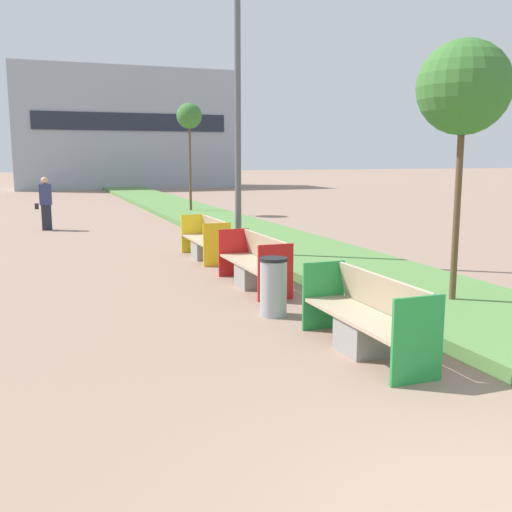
{
  "coord_description": "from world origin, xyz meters",
  "views": [
    {
      "loc": [
        -2.76,
        -2.5,
        2.37
      ],
      "look_at": [
        0.9,
        7.35,
        0.6
      ],
      "focal_mm": 42.0,
      "sensor_mm": 36.0,
      "label": 1
    }
  ],
  "objects_px": {
    "bench_green_frame": "(366,322)",
    "sapling_tree_near": "(464,89)",
    "bench_red_frame": "(255,267)",
    "sapling_tree_far": "(189,118)",
    "pedestrian_walking": "(46,203)",
    "bench_yellow_frame": "(206,243)",
    "litter_bin": "(273,287)",
    "street_lamp_post": "(238,63)"
  },
  "relations": [
    {
      "from": "bench_yellow_frame",
      "to": "litter_bin",
      "type": "distance_m",
      "value": 5.23
    },
    {
      "from": "sapling_tree_far",
      "to": "bench_green_frame",
      "type": "bearing_deg",
      "value": -97.39
    },
    {
      "from": "bench_green_frame",
      "to": "sapling_tree_near",
      "type": "bearing_deg",
      "value": 29.3
    },
    {
      "from": "bench_yellow_frame",
      "to": "litter_bin",
      "type": "bearing_deg",
      "value": -94.67
    },
    {
      "from": "bench_red_frame",
      "to": "street_lamp_post",
      "type": "distance_m",
      "value": 4.86
    },
    {
      "from": "bench_yellow_frame",
      "to": "litter_bin",
      "type": "height_order",
      "value": "bench_yellow_frame"
    },
    {
      "from": "bench_yellow_frame",
      "to": "bench_red_frame",
      "type": "bearing_deg",
      "value": -89.96
    },
    {
      "from": "bench_red_frame",
      "to": "bench_yellow_frame",
      "type": "xyz_separation_m",
      "value": [
        -0.0,
        3.24,
        -0.01
      ]
    },
    {
      "from": "bench_yellow_frame",
      "to": "pedestrian_walking",
      "type": "relative_size",
      "value": 1.21
    },
    {
      "from": "bench_yellow_frame",
      "to": "sapling_tree_far",
      "type": "height_order",
      "value": "sapling_tree_far"
    },
    {
      "from": "bench_green_frame",
      "to": "bench_yellow_frame",
      "type": "xyz_separation_m",
      "value": [
        -0.0,
        7.16,
        -0.0
      ]
    },
    {
      "from": "litter_bin",
      "to": "pedestrian_walking",
      "type": "xyz_separation_m",
      "value": [
        -2.92,
        12.2,
        0.42
      ]
    },
    {
      "from": "sapling_tree_near",
      "to": "bench_yellow_frame",
      "type": "bearing_deg",
      "value": 111.24
    },
    {
      "from": "sapling_tree_near",
      "to": "sapling_tree_far",
      "type": "relative_size",
      "value": 0.91
    },
    {
      "from": "bench_red_frame",
      "to": "sapling_tree_far",
      "type": "relative_size",
      "value": 0.5
    },
    {
      "from": "bench_green_frame",
      "to": "litter_bin",
      "type": "xyz_separation_m",
      "value": [
        -0.43,
        1.95,
        0.07
      ]
    },
    {
      "from": "bench_green_frame",
      "to": "street_lamp_post",
      "type": "distance_m",
      "value": 7.76
    },
    {
      "from": "bench_yellow_frame",
      "to": "street_lamp_post",
      "type": "bearing_deg",
      "value": -40.31
    },
    {
      "from": "bench_red_frame",
      "to": "litter_bin",
      "type": "relative_size",
      "value": 2.54
    },
    {
      "from": "bench_green_frame",
      "to": "bench_red_frame",
      "type": "xyz_separation_m",
      "value": [
        0.0,
        3.92,
        0.0
      ]
    },
    {
      "from": "street_lamp_post",
      "to": "pedestrian_walking",
      "type": "height_order",
      "value": "street_lamp_post"
    },
    {
      "from": "street_lamp_post",
      "to": "sapling_tree_far",
      "type": "bearing_deg",
      "value": 81.33
    },
    {
      "from": "bench_red_frame",
      "to": "sapling_tree_far",
      "type": "xyz_separation_m",
      "value": [
        2.28,
        13.7,
        3.48
      ]
    },
    {
      "from": "sapling_tree_far",
      "to": "street_lamp_post",
      "type": "bearing_deg",
      "value": -98.67
    },
    {
      "from": "bench_red_frame",
      "to": "bench_yellow_frame",
      "type": "bearing_deg",
      "value": 90.04
    },
    {
      "from": "bench_green_frame",
      "to": "sapling_tree_near",
      "type": "height_order",
      "value": "sapling_tree_near"
    },
    {
      "from": "bench_green_frame",
      "to": "street_lamp_post",
      "type": "xyz_separation_m",
      "value": [
        0.61,
        6.64,
        3.97
      ]
    },
    {
      "from": "pedestrian_walking",
      "to": "sapling_tree_near",
      "type": "bearing_deg",
      "value": -66.36
    },
    {
      "from": "litter_bin",
      "to": "sapling_tree_far",
      "type": "height_order",
      "value": "sapling_tree_far"
    },
    {
      "from": "bench_yellow_frame",
      "to": "sapling_tree_far",
      "type": "distance_m",
      "value": 11.25
    },
    {
      "from": "sapling_tree_near",
      "to": "street_lamp_post",
      "type": "bearing_deg",
      "value": 107.33
    },
    {
      "from": "litter_bin",
      "to": "sapling_tree_far",
      "type": "bearing_deg",
      "value": 80.18
    },
    {
      "from": "sapling_tree_far",
      "to": "pedestrian_walking",
      "type": "distance_m",
      "value": 7.26
    },
    {
      "from": "street_lamp_post",
      "to": "pedestrian_walking",
      "type": "xyz_separation_m",
      "value": [
        -3.96,
        7.51,
        -3.48
      ]
    },
    {
      "from": "pedestrian_walking",
      "to": "sapling_tree_far",
      "type": "bearing_deg",
      "value": 31.55
    },
    {
      "from": "litter_bin",
      "to": "street_lamp_post",
      "type": "bearing_deg",
      "value": 77.51
    },
    {
      "from": "litter_bin",
      "to": "sapling_tree_near",
      "type": "xyz_separation_m",
      "value": [
        2.71,
        -0.67,
        2.89
      ]
    },
    {
      "from": "bench_green_frame",
      "to": "bench_red_frame",
      "type": "distance_m",
      "value": 3.92
    },
    {
      "from": "litter_bin",
      "to": "bench_green_frame",
      "type": "bearing_deg",
      "value": -77.63
    },
    {
      "from": "bench_yellow_frame",
      "to": "pedestrian_walking",
      "type": "height_order",
      "value": "pedestrian_walking"
    },
    {
      "from": "bench_red_frame",
      "to": "sapling_tree_far",
      "type": "bearing_deg",
      "value": 80.54
    },
    {
      "from": "bench_red_frame",
      "to": "pedestrian_walking",
      "type": "xyz_separation_m",
      "value": [
        -3.35,
        10.24,
        0.49
      ]
    }
  ]
}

